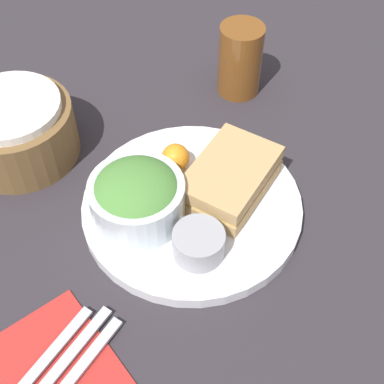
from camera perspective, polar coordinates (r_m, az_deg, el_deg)
ground_plane at (r=0.70m, az=0.00°, el=-1.98°), size 4.00×4.00×0.00m
plate at (r=0.69m, az=0.00°, el=-1.53°), size 0.28×0.28×0.02m
sandwich at (r=0.68m, az=4.08°, el=1.49°), size 0.15×0.13×0.04m
salad_bowl at (r=0.65m, az=-5.89°, el=-0.42°), size 0.12×0.12×0.07m
dressing_cup at (r=0.62m, az=0.71°, el=-5.51°), size 0.06×0.06×0.04m
orange_wedge at (r=0.71m, az=-1.77°, el=3.68°), size 0.04×0.04×0.04m
drink_glass at (r=0.84m, az=5.15°, el=13.87°), size 0.07×0.07×0.11m
bread_basket at (r=0.78m, az=-18.25°, el=6.34°), size 0.16×0.16×0.09m
napkin at (r=0.61m, az=-14.20°, el=-18.30°), size 0.12×0.16×0.00m
fork at (r=0.59m, az=-12.95°, el=-19.12°), size 0.16×0.06×0.01m
knife at (r=0.60m, az=-14.28°, el=-18.14°), size 0.17×0.07×0.01m
spoon at (r=0.61m, az=-15.57°, el=-17.18°), size 0.14×0.06×0.01m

